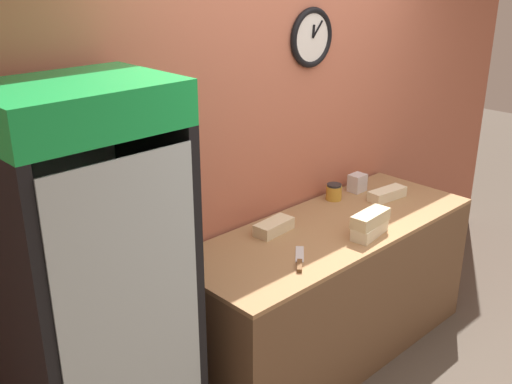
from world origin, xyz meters
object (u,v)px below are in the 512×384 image
condiment_jar (334,192)px  napkin_dispenser (357,183)px  sandwich_flat_right (274,227)px  sandwich_stack_bottom (370,230)px  chefs_knife (300,262)px  sandwich_stack_middle (370,218)px  sandwich_flat_left (387,194)px  beverage_cooler (87,285)px

condiment_jar → napkin_dispenser: napkin_dispenser is taller
sandwich_flat_right → sandwich_stack_bottom: bearing=-48.5°
chefs_knife → napkin_dispenser: size_ratio=2.05×
sandwich_flat_right → sandwich_stack_middle: bearing=-48.5°
condiment_jar → chefs_knife: bearing=-151.6°
sandwich_flat_left → condiment_jar: condiment_jar is taller
napkin_dispenser → sandwich_stack_middle: bearing=-136.9°
sandwich_stack_middle → condiment_jar: 0.57m
sandwich_stack_bottom → beverage_cooler: bearing=168.3°
sandwich_stack_bottom → sandwich_flat_right: 0.55m
beverage_cooler → chefs_knife: size_ratio=7.88×
sandwich_stack_middle → napkin_dispenser: (0.51, 0.48, -0.05)m
sandwich_flat_left → chefs_knife: (-1.08, -0.21, -0.03)m
chefs_knife → sandwich_stack_bottom: bearing=-5.4°
beverage_cooler → napkin_dispenser: beverage_cooler is taller
sandwich_flat_right → napkin_dispenser: 0.88m
sandwich_flat_left → sandwich_stack_bottom: bearing=-154.8°
chefs_knife → condiment_jar: size_ratio=2.28×
sandwich_flat_left → condiment_jar: size_ratio=2.66×
beverage_cooler → napkin_dispenser: size_ratio=16.15×
sandwich_flat_left → condiment_jar: (-0.26, 0.24, 0.02)m
beverage_cooler → sandwich_flat_right: bearing=3.8°
beverage_cooler → chefs_knife: beverage_cooler is taller
beverage_cooler → sandwich_flat_right: beverage_cooler is taller
napkin_dispenser → sandwich_flat_left: bearing=-82.0°
napkin_dispenser → condiment_jar: bearing=176.8°
sandwich_flat_left → chefs_knife: size_ratio=1.17×
beverage_cooler → sandwich_stack_bottom: 1.63m
condiment_jar → sandwich_stack_bottom: bearing=-119.7°
sandwich_flat_right → chefs_knife: 0.40m
sandwich_stack_bottom → chefs_knife: (-0.54, 0.05, -0.03)m
condiment_jar → napkin_dispenser: bearing=-3.2°
condiment_jar → napkin_dispenser: (0.23, -0.01, 0.01)m
beverage_cooler → sandwich_flat_left: beverage_cooler is taller
chefs_knife → condiment_jar: (0.82, 0.44, 0.04)m
chefs_knife → napkin_dispenser: napkin_dispenser is taller
beverage_cooler → sandwich_flat_left: bearing=-1.9°
sandwich_flat_right → sandwich_flat_left: bearing=-9.6°
sandwich_flat_right → condiment_jar: 0.65m
beverage_cooler → sandwich_flat_left: size_ratio=6.75×
sandwich_flat_right → chefs_knife: bearing=-115.7°
sandwich_stack_middle → sandwich_flat_left: sandwich_stack_middle is taller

